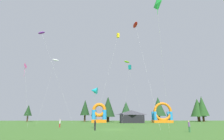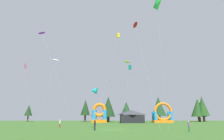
{
  "view_description": "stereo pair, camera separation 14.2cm",
  "coord_description": "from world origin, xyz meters",
  "px_view_note": "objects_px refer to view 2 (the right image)",
  "views": [
    {
      "loc": [
        -0.89,
        -32.13,
        2.25
      ],
      "look_at": [
        0.0,
        9.67,
        12.9
      ],
      "focal_mm": 28.94,
      "sensor_mm": 36.0,
      "label": 1
    },
    {
      "loc": [
        -0.74,
        -32.14,
        2.25
      ],
      "look_at": [
        0.0,
        9.67,
        12.9
      ],
      "focal_mm": 28.94,
      "sensor_mm": 36.0,
      "label": 2
    }
  ],
  "objects_px": {
    "kite_white_parafoil": "(56,60)",
    "inflatable_red_slide": "(99,115)",
    "person_left_edge": "(95,124)",
    "inflatable_yellow_castle": "(163,115)",
    "kite_red_parafoil": "(135,25)",
    "festival_tent": "(132,117)",
    "kite_yellow_box": "(118,36)",
    "person_midfield": "(189,125)",
    "kite_green_diamond": "(156,5)",
    "kite_teal_box": "(130,67)",
    "kite_pink_diamond": "(25,67)",
    "kite_cyan_delta": "(94,91)",
    "person_far_side": "(60,123)",
    "kite_purple_parafoil": "(42,33)",
    "kite_lime_parafoil": "(127,62)"
  },
  "relations": [
    {
      "from": "kite_lime_parafoil",
      "to": "kite_white_parafoil",
      "type": "bearing_deg",
      "value": 175.49
    },
    {
      "from": "person_midfield",
      "to": "inflatable_yellow_castle",
      "type": "height_order",
      "value": "inflatable_yellow_castle"
    },
    {
      "from": "kite_white_parafoil",
      "to": "inflatable_yellow_castle",
      "type": "height_order",
      "value": "kite_white_parafoil"
    },
    {
      "from": "inflatable_yellow_castle",
      "to": "kite_lime_parafoil",
      "type": "bearing_deg",
      "value": -149.53
    },
    {
      "from": "kite_red_parafoil",
      "to": "kite_teal_box",
      "type": "height_order",
      "value": "kite_red_parafoil"
    },
    {
      "from": "kite_red_parafoil",
      "to": "inflatable_red_slide",
      "type": "relative_size",
      "value": 3.77
    },
    {
      "from": "kite_cyan_delta",
      "to": "person_left_edge",
      "type": "xyz_separation_m",
      "value": [
        0.41,
        -1.58,
        -5.58
      ]
    },
    {
      "from": "person_left_edge",
      "to": "kite_purple_parafoil",
      "type": "bearing_deg",
      "value": 137.45
    },
    {
      "from": "kite_purple_parafoil",
      "to": "inflatable_red_slide",
      "type": "xyz_separation_m",
      "value": [
        18.17,
        11.88,
        -25.3
      ]
    },
    {
      "from": "kite_red_parafoil",
      "to": "person_far_side",
      "type": "bearing_deg",
      "value": -170.03
    },
    {
      "from": "kite_green_diamond",
      "to": "kite_yellow_box",
      "type": "bearing_deg",
      "value": 98.23
    },
    {
      "from": "kite_green_diamond",
      "to": "festival_tent",
      "type": "bearing_deg",
      "value": 87.79
    },
    {
      "from": "kite_cyan_delta",
      "to": "inflatable_yellow_castle",
      "type": "relative_size",
      "value": 1.07
    },
    {
      "from": "kite_purple_parafoil",
      "to": "person_midfield",
      "type": "height_order",
      "value": "kite_purple_parafoil"
    },
    {
      "from": "person_midfield",
      "to": "kite_red_parafoil",
      "type": "bearing_deg",
      "value": 164.96
    },
    {
      "from": "kite_lime_parafoil",
      "to": "inflatable_yellow_castle",
      "type": "bearing_deg",
      "value": 30.47
    },
    {
      "from": "kite_yellow_box",
      "to": "kite_cyan_delta",
      "type": "xyz_separation_m",
      "value": [
        -5.1,
        -14.03,
        -17.09
      ]
    },
    {
      "from": "person_left_edge",
      "to": "inflatable_yellow_castle",
      "type": "height_order",
      "value": "inflatable_yellow_castle"
    },
    {
      "from": "kite_red_parafoil",
      "to": "kite_white_parafoil",
      "type": "relative_size",
      "value": 1.22
    },
    {
      "from": "kite_yellow_box",
      "to": "kite_green_diamond",
      "type": "xyz_separation_m",
      "value": [
        3.64,
        -25.15,
        -7.38
      ]
    },
    {
      "from": "kite_pink_diamond",
      "to": "person_far_side",
      "type": "bearing_deg",
      "value": 26.49
    },
    {
      "from": "kite_green_diamond",
      "to": "kite_teal_box",
      "type": "xyz_separation_m",
      "value": [
        -0.28,
        27.71,
        -0.94
      ]
    },
    {
      "from": "kite_white_parafoil",
      "to": "kite_red_parafoil",
      "type": "bearing_deg",
      "value": -34.06
    },
    {
      "from": "inflatable_yellow_castle",
      "to": "festival_tent",
      "type": "distance_m",
      "value": 10.71
    },
    {
      "from": "kite_green_diamond",
      "to": "person_left_edge",
      "type": "distance_m",
      "value": 19.86
    },
    {
      "from": "person_far_side",
      "to": "inflatable_red_slide",
      "type": "distance_m",
      "value": 27.64
    },
    {
      "from": "person_left_edge",
      "to": "kite_green_diamond",
      "type": "bearing_deg",
      "value": -41.39
    },
    {
      "from": "kite_teal_box",
      "to": "kite_green_diamond",
      "type": "bearing_deg",
      "value": -89.42
    },
    {
      "from": "inflatable_red_slide",
      "to": "kite_yellow_box",
      "type": "bearing_deg",
      "value": -73.46
    },
    {
      "from": "kite_pink_diamond",
      "to": "person_far_side",
      "type": "height_order",
      "value": "kite_pink_diamond"
    },
    {
      "from": "person_far_side",
      "to": "festival_tent",
      "type": "distance_m",
      "value": 29.39
    },
    {
      "from": "person_left_edge",
      "to": "kite_pink_diamond",
      "type": "bearing_deg",
      "value": 169.96
    },
    {
      "from": "kite_yellow_box",
      "to": "person_midfield",
      "type": "bearing_deg",
      "value": -64.84
    },
    {
      "from": "festival_tent",
      "to": "kite_purple_parafoil",
      "type": "bearing_deg",
      "value": -163.44
    },
    {
      "from": "kite_pink_diamond",
      "to": "kite_cyan_delta",
      "type": "bearing_deg",
      "value": -12.0
    },
    {
      "from": "kite_teal_box",
      "to": "person_far_side",
      "type": "distance_m",
      "value": 23.63
    },
    {
      "from": "kite_teal_box",
      "to": "kite_lime_parafoil",
      "type": "bearing_deg",
      "value": 90.06
    },
    {
      "from": "person_left_edge",
      "to": "inflatable_yellow_castle",
      "type": "bearing_deg",
      "value": 65.29
    },
    {
      "from": "kite_white_parafoil",
      "to": "kite_yellow_box",
      "type": "height_order",
      "value": "kite_yellow_box"
    },
    {
      "from": "kite_red_parafoil",
      "to": "kite_lime_parafoil",
      "type": "height_order",
      "value": "kite_red_parafoil"
    },
    {
      "from": "person_far_side",
      "to": "inflatable_red_slide",
      "type": "bearing_deg",
      "value": 13.25
    },
    {
      "from": "kite_white_parafoil",
      "to": "inflatable_red_slide",
      "type": "height_order",
      "value": "kite_white_parafoil"
    },
    {
      "from": "kite_pink_diamond",
      "to": "kite_purple_parafoil",
      "type": "distance_m",
      "value": 24.84
    },
    {
      "from": "kite_cyan_delta",
      "to": "kite_white_parafoil",
      "type": "bearing_deg",
      "value": 120.22
    },
    {
      "from": "kite_yellow_box",
      "to": "inflatable_yellow_castle",
      "type": "relative_size",
      "value": 3.59
    },
    {
      "from": "kite_lime_parafoil",
      "to": "kite_purple_parafoil",
      "type": "bearing_deg",
      "value": -174.9
    },
    {
      "from": "person_midfield",
      "to": "person_far_side",
      "type": "distance_m",
      "value": 24.16
    },
    {
      "from": "kite_green_diamond",
      "to": "inflatable_red_slide",
      "type": "bearing_deg",
      "value": 101.89
    },
    {
      "from": "kite_red_parafoil",
      "to": "festival_tent",
      "type": "xyz_separation_m",
      "value": [
        1.12,
        20.67,
        -22.36
      ]
    },
    {
      "from": "kite_yellow_box",
      "to": "person_left_edge",
      "type": "distance_m",
      "value": 27.93
    }
  ]
}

